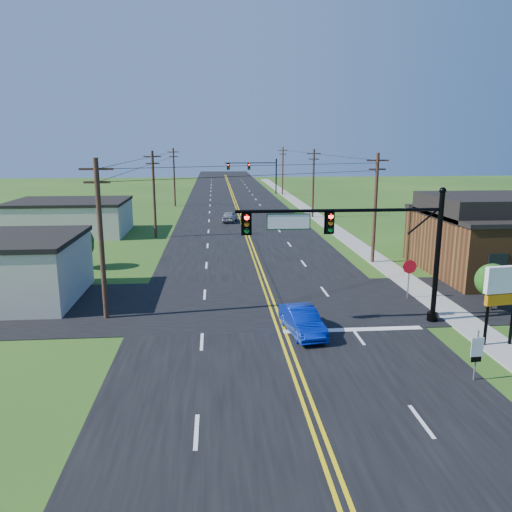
{
  "coord_description": "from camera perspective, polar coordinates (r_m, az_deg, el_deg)",
  "views": [
    {
      "loc": [
        -3.22,
        -17.53,
        9.75
      ],
      "look_at": [
        -0.94,
        10.0,
        3.48
      ],
      "focal_mm": 35.0,
      "sensor_mm": 36.0,
      "label": 1
    }
  ],
  "objects": [
    {
      "name": "route_sign",
      "position": [
        22.96,
        23.91,
        -9.98
      ],
      "size": [
        0.56,
        0.1,
        2.23
      ],
      "rotation": [
        0.0,
        0.0,
        0.08
      ],
      "color": "slate",
      "rests_on": "ground"
    },
    {
      "name": "blue_car",
      "position": [
        26.28,
        5.29,
        -7.45
      ],
      "size": [
        2.06,
        4.34,
        1.37
      ],
      "primitive_type": "imported",
      "rotation": [
        0.0,
        0.0,
        0.15
      ],
      "color": "#0722A9",
      "rests_on": "ground"
    },
    {
      "name": "utility_pole_right_a",
      "position": [
        41.92,
        13.47,
        5.54
      ],
      "size": [
        1.8,
        0.28,
        9.0
      ],
      "color": "#322117",
      "rests_on": "ground"
    },
    {
      "name": "utility_pole_right_b",
      "position": [
        67.0,
        6.56,
        8.4
      ],
      "size": [
        1.8,
        0.28,
        9.0
      ],
      "color": "#322117",
      "rests_on": "ground"
    },
    {
      "name": "road_cross",
      "position": [
        31.26,
        1.43,
        -5.36
      ],
      "size": [
        70.0,
        10.0,
        0.04
      ],
      "primitive_type": "cube",
      "color": "black",
      "rests_on": "ground"
    },
    {
      "name": "utility_pole_left_b",
      "position": [
        53.14,
        -11.59,
        7.1
      ],
      "size": [
        1.8,
        0.28,
        9.0
      ],
      "color": "#322117",
      "rests_on": "ground"
    },
    {
      "name": "utility_pole_left_a",
      "position": [
        28.68,
        -17.31,
        2.1
      ],
      "size": [
        1.8,
        0.28,
        9.0
      ],
      "color": "#322117",
      "rests_on": "ground"
    },
    {
      "name": "distant_car",
      "position": [
        63.14,
        -3.06,
        4.5
      ],
      "size": [
        2.2,
        4.14,
        1.34
      ],
      "primitive_type": "imported",
      "rotation": [
        0.0,
        0.0,
        2.98
      ],
      "color": "#A3A3A8",
      "rests_on": "ground"
    },
    {
      "name": "stop_sign",
      "position": [
        33.01,
        17.12,
        -1.62
      ],
      "size": [
        0.92,
        0.12,
        2.58
      ],
      "rotation": [
        0.0,
        0.0,
        -0.04
      ],
      "color": "slate",
      "rests_on": "ground"
    },
    {
      "name": "signal_mast_far",
      "position": [
        97.97,
        -0.25,
        9.74
      ],
      "size": [
        10.98,
        0.6,
        7.48
      ],
      "color": "black",
      "rests_on": "ground"
    },
    {
      "name": "tree_left",
      "position": [
        41.67,
        -19.64,
        1.54
      ],
      "size": [
        2.4,
        2.4,
        3.37
      ],
      "color": "#322117",
      "rests_on": "ground"
    },
    {
      "name": "road_main",
      "position": [
        68.3,
        -1.99,
        4.59
      ],
      "size": [
        16.0,
        220.0,
        0.04
      ],
      "primitive_type": "cube",
      "color": "black",
      "rests_on": "ground"
    },
    {
      "name": "utility_pole_right_c",
      "position": [
        96.54,
        3.07,
        9.78
      ],
      "size": [
        1.8,
        0.28,
        9.0
      ],
      "color": "#322117",
      "rests_on": "ground"
    },
    {
      "name": "ground",
      "position": [
        20.31,
        5.19,
        -15.96
      ],
      "size": [
        260.0,
        260.0,
        0.0
      ],
      "primitive_type": "plane",
      "color": "#234A15",
      "rests_on": "ground"
    },
    {
      "name": "cream_bldg_far",
      "position": [
        58.26,
        -20.45,
        4.19
      ],
      "size": [
        12.2,
        9.2,
        3.7
      ],
      "color": "#BCAFA0",
      "rests_on": "ground"
    },
    {
      "name": "tree_right_back",
      "position": [
        48.12,
        18.91,
        3.55
      ],
      "size": [
        3.0,
        3.0,
        4.1
      ],
      "color": "#322117",
      "rests_on": "ground"
    },
    {
      "name": "signal_mast_main",
      "position": [
        27.09,
        11.57,
        1.88
      ],
      "size": [
        11.3,
        0.6,
        7.48
      ],
      "color": "black",
      "rests_on": "ground"
    },
    {
      "name": "utility_pole_left_c",
      "position": [
        79.93,
        -9.35,
        9.01
      ],
      "size": [
        1.8,
        0.28,
        9.0
      ],
      "color": "#322117",
      "rests_on": "ground"
    },
    {
      "name": "pylon_sign",
      "position": [
        26.75,
        26.39,
        -3.32
      ],
      "size": [
        1.98,
        0.56,
        4.04
      ],
      "rotation": [
        0.0,
        0.0,
        0.15
      ],
      "color": "black",
      "rests_on": "ground"
    },
    {
      "name": "shrub_corner",
      "position": [
        32.5,
        25.42,
        -2.56
      ],
      "size": [
        2.0,
        2.0,
        2.86
      ],
      "color": "#322117",
      "rests_on": "ground"
    },
    {
      "name": "sidewalk",
      "position": [
        59.93,
        8.58,
        3.32
      ],
      "size": [
        2.0,
        160.0,
        0.08
      ],
      "primitive_type": "cube",
      "color": "gray",
      "rests_on": "ground"
    }
  ]
}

